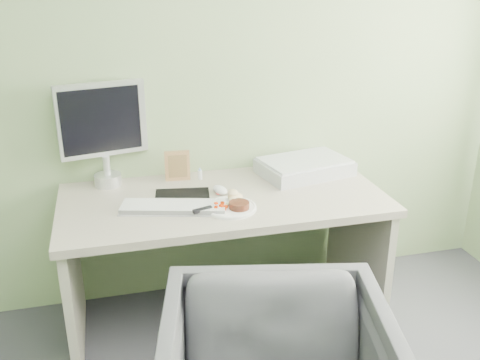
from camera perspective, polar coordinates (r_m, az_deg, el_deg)
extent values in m
plane|color=#8A9F6F|center=(2.84, -3.63, 12.82)|extent=(3.50, 0.00, 3.50)
cube|color=#A79E8C|center=(2.66, -1.76, -2.15)|extent=(1.60, 0.75, 0.04)
cube|color=#A7A08F|center=(2.79, -17.35, -10.51)|extent=(0.04, 0.70, 0.69)
cube|color=#A7A08F|center=(3.06, 12.43, -6.93)|extent=(0.04, 0.70, 0.69)
cylinder|color=white|center=(2.51, -1.01, -2.98)|extent=(0.24, 0.24, 0.01)
cylinder|color=black|center=(2.49, -0.09, -2.70)|extent=(0.12, 0.12, 0.03)
ellipsoid|color=tan|center=(2.56, -0.69, -1.60)|extent=(0.13, 0.11, 0.06)
cube|color=#EE3505|center=(2.48, -2.10, -2.68)|extent=(0.07, 0.06, 0.04)
cube|color=silver|center=(2.51, -1.50, -2.62)|extent=(0.14, 0.06, 0.01)
cube|color=black|center=(2.45, -4.03, -3.19)|extent=(0.10, 0.05, 0.02)
cube|color=black|center=(2.65, -6.17, -1.87)|extent=(0.30, 0.27, 0.00)
cube|color=white|center=(2.52, -7.10, -2.82)|extent=(0.51, 0.27, 0.02)
ellipsoid|color=white|center=(2.68, -2.15, -1.06)|extent=(0.09, 0.12, 0.04)
cube|color=#A57C4D|center=(2.84, -6.70, 1.51)|extent=(0.13, 0.02, 0.16)
cylinder|color=white|center=(2.86, -4.30, 0.55)|extent=(0.02, 0.02, 0.05)
cone|color=#8EB1E3|center=(2.85, -4.32, 1.20)|extent=(0.02, 0.02, 0.02)
cube|color=#ABAEB2|center=(2.95, 6.89, 1.35)|extent=(0.53, 0.41, 0.07)
cylinder|color=silver|center=(2.86, -13.91, 0.03)|extent=(0.14, 0.14, 0.06)
cylinder|color=silver|center=(2.83, -14.05, 1.51)|extent=(0.04, 0.04, 0.10)
cube|color=silver|center=(2.79, -14.50, 6.27)|extent=(0.44, 0.13, 0.38)
cube|color=black|center=(2.77, -14.49, 6.15)|extent=(0.39, 0.09, 0.33)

